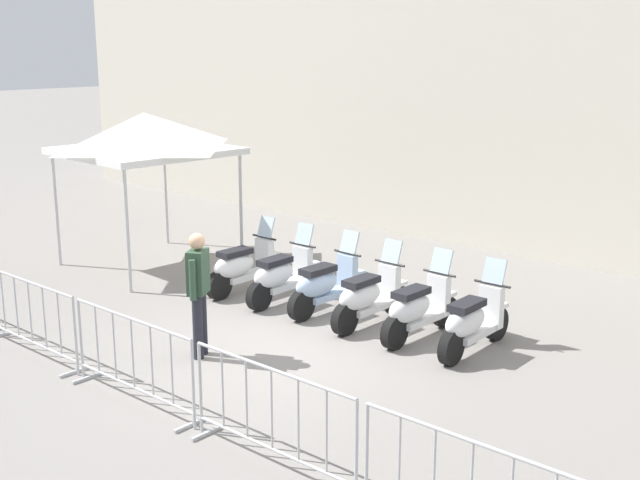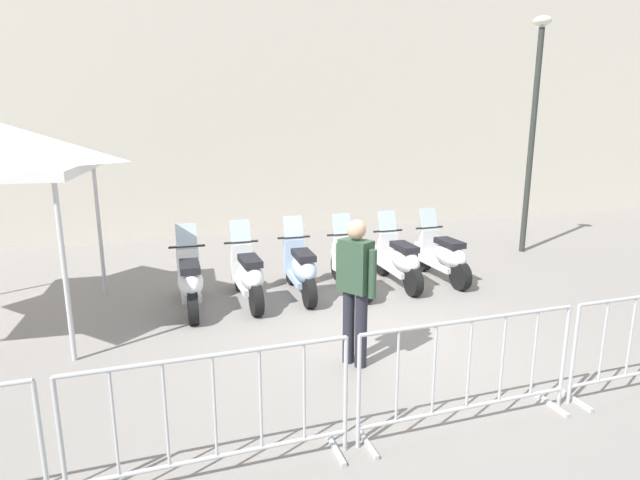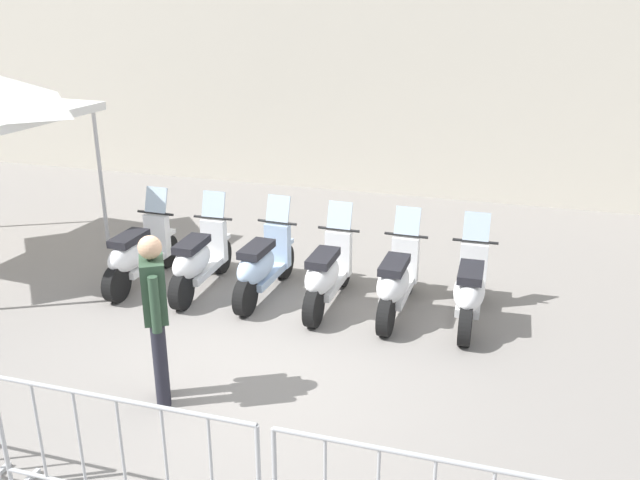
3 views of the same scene
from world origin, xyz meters
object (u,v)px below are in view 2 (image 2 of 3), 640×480
street_lamp (534,111)px  officer_near_row_end (355,284)px  motorcycle_2 (301,270)px  barrier_segment_2 (469,373)px  motorcycle_1 (248,276)px  motorcycle_5 (443,256)px  motorcycle_4 (399,261)px  motorcycle_3 (353,266)px  barrier_segment_1 (215,418)px  motorcycle_0 (190,282)px

street_lamp → officer_near_row_end: (-5.29, -4.26, -2.03)m
motorcycle_2 → barrier_segment_2: bearing=-79.7°
motorcycle_1 → motorcycle_5: size_ratio=1.00×
street_lamp → motorcycle_4: bearing=-155.7°
barrier_segment_2 → street_lamp: (4.67, 5.70, 2.49)m
motorcycle_3 → motorcycle_1: bearing=-174.9°
motorcycle_2 → motorcycle_3: same height
barrier_segment_1 → officer_near_row_end: bearing=43.8°
motorcycle_2 → motorcycle_5: (2.64, 0.20, 0.00)m
street_lamp → officer_near_row_end: street_lamp is taller
motorcycle_2 → motorcycle_0: bearing=-172.4°
motorcycle_3 → barrier_segment_1: 4.82m
street_lamp → motorcycle_0: bearing=-164.5°
barrier_segment_2 → street_lamp: bearing=50.7°
motorcycle_5 → barrier_segment_2: motorcycle_5 is taller
motorcycle_4 → officer_near_row_end: (-1.67, -2.62, 0.53)m
motorcycle_1 → motorcycle_2: size_ratio=1.00×
motorcycle_1 → officer_near_row_end: size_ratio=1.00×
motorcycle_5 → street_lamp: 4.06m
motorcycle_3 → motorcycle_4: bearing=5.7°
motorcycle_2 → motorcycle_5: 2.65m
motorcycle_1 → barrier_segment_1: motorcycle_1 is taller
motorcycle_1 → motorcycle_5: same height
motorcycle_3 → street_lamp: street_lamp is taller
motorcycle_0 → barrier_segment_1: 3.89m
barrier_segment_1 → motorcycle_3: bearing=59.2°
officer_near_row_end → street_lamp: bearing=38.8°
motorcycle_0 → barrier_segment_1: bearing=-87.5°
motorcycle_0 → motorcycle_2: size_ratio=1.00×
motorcycle_2 → street_lamp: bearing=17.9°
motorcycle_1 → motorcycle_5: 3.53m
street_lamp → motorcycle_2: bearing=-162.1°
barrier_segment_2 → officer_near_row_end: (-0.62, 1.44, 0.45)m
motorcycle_2 → street_lamp: (5.39, 1.74, 2.56)m
motorcycle_4 → motorcycle_0: bearing=-174.4°
motorcycle_3 → barrier_segment_1: size_ratio=0.78×
barrier_segment_1 → street_lamp: size_ratio=0.45×
motorcycle_1 → motorcycle_4: bearing=5.3°
motorcycle_0 → barrier_segment_2: (2.47, -3.73, 0.07)m
street_lamp → motorcycle_3: bearing=-159.1°
street_lamp → barrier_segment_1: bearing=-139.9°
motorcycle_3 → barrier_segment_1: bearing=-120.8°
motorcycle_2 → officer_near_row_end: size_ratio=1.00×
motorcycle_4 → barrier_segment_1: size_ratio=0.78×
motorcycle_0 → officer_near_row_end: size_ratio=1.00×
motorcycle_4 → barrier_segment_2: motorcycle_4 is taller
motorcycle_5 → street_lamp: street_lamp is taller
motorcycle_1 → motorcycle_3: bearing=5.1°
barrier_segment_2 → barrier_segment_1: bearing=-176.1°
motorcycle_5 → officer_near_row_end: officer_near_row_end is taller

